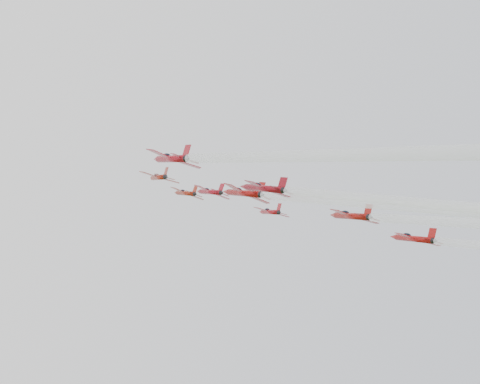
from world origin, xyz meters
TOP-DOWN VIEW (x-y plane):
  - jet_lead at (0.13, 25.79)m, footprint 8.66×11.26m
  - jet_row2_left at (-13.04, 11.98)m, footprint 8.57×11.15m
  - jet_row2_center at (-2.38, 9.79)m, footprint 8.38×10.91m
  - jet_row2_right at (14.11, 12.26)m, footprint 8.60×11.19m
  - jet_center at (-2.71, -46.84)m, footprint 10.14×98.05m
  - jet_rear_farleft at (-23.32, -54.99)m, footprint 9.24×89.30m
  - jet_rear_left at (-6.75, -54.96)m, footprint 9.13×88.23m

SIDE VIEW (x-z plane):
  - jet_rear_farleft at x=-23.32m, z-range 105.33..152.77m
  - jet_rear_left at x=-6.75m, z-range 105.63..152.51m
  - jet_center at x=-2.71m, z-range 107.27..159.36m
  - jet_row2_center at x=-2.38m, z-range 159.80..166.13m
  - jet_row2_left at x=-13.04m, z-range 160.88..167.34m
  - jet_row2_right at x=14.11m, z-range 161.01..167.50m
  - jet_lead at x=0.13m, z-range 168.06..174.59m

